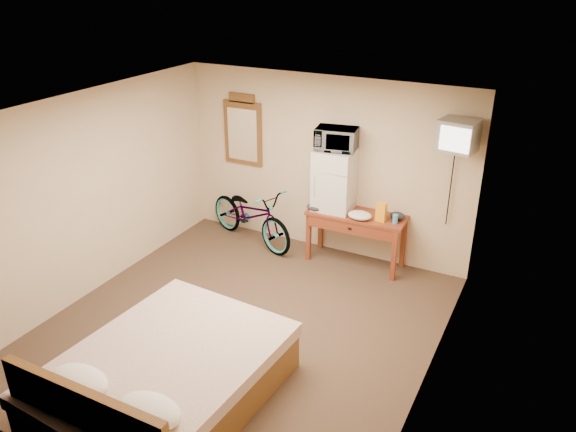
# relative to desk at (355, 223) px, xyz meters

# --- Properties ---
(room) EXTENTS (4.60, 4.64, 2.50)m
(room) POSITION_rel_desk_xyz_m (-0.61, -2.00, 0.62)
(room) COLOR #3D2A1E
(room) RESTS_ON ground
(desk) EXTENTS (1.34, 0.56, 0.75)m
(desk) POSITION_rel_desk_xyz_m (0.00, 0.00, 0.00)
(desk) COLOR maroon
(desk) RESTS_ON floor
(mini_fridge) EXTENTS (0.53, 0.51, 0.83)m
(mini_fridge) POSITION_rel_desk_xyz_m (-0.35, 0.07, 0.54)
(mini_fridge) COLOR silver
(mini_fridge) RESTS_ON desk
(microwave) EXTENTS (0.59, 0.45, 0.29)m
(microwave) POSITION_rel_desk_xyz_m (-0.35, 0.07, 1.10)
(microwave) COLOR silver
(microwave) RESTS_ON mini_fridge
(snack_bag) EXTENTS (0.14, 0.09, 0.26)m
(snack_bag) POSITION_rel_desk_xyz_m (0.36, -0.04, 0.25)
(snack_bag) COLOR orange
(snack_bag) RESTS_ON desk
(blue_cup) EXTENTS (0.07, 0.07, 0.12)m
(blue_cup) POSITION_rel_desk_xyz_m (0.55, -0.02, 0.18)
(blue_cup) COLOR #3B99CA
(blue_cup) RESTS_ON desk
(cloth_cream) EXTENTS (0.32, 0.25, 0.10)m
(cloth_cream) POSITION_rel_desk_xyz_m (0.09, -0.10, 0.17)
(cloth_cream) COLOR white
(cloth_cream) RESTS_ON desk
(cloth_dark_a) EXTENTS (0.25, 0.19, 0.09)m
(cloth_dark_a) POSITION_rel_desk_xyz_m (-0.54, -0.12, 0.17)
(cloth_dark_a) COLOR black
(cloth_dark_a) RESTS_ON desk
(cloth_dark_b) EXTENTS (0.20, 0.17, 0.09)m
(cloth_dark_b) POSITION_rel_desk_xyz_m (0.53, 0.12, 0.17)
(cloth_dark_b) COLOR black
(cloth_dark_b) RESTS_ON desk
(crt_television) EXTENTS (0.48, 0.59, 0.37)m
(crt_television) POSITION_rel_desk_xyz_m (1.19, 0.02, 1.37)
(crt_television) COLOR black
(crt_television) RESTS_ON room
(wall_mirror) EXTENTS (0.62, 0.04, 1.05)m
(wall_mirror) POSITION_rel_desk_xyz_m (-1.90, 0.27, 0.96)
(wall_mirror) COLOR brown
(wall_mirror) RESTS_ON room
(bicycle) EXTENTS (1.78, 1.10, 0.88)m
(bicycle) POSITION_rel_desk_xyz_m (-1.61, -0.05, -0.19)
(bicycle) COLOR black
(bicycle) RESTS_ON floor
(bed) EXTENTS (1.82, 2.32, 0.90)m
(bed) POSITION_rel_desk_xyz_m (-0.61, -3.37, -0.34)
(bed) COLOR brown
(bed) RESTS_ON floor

